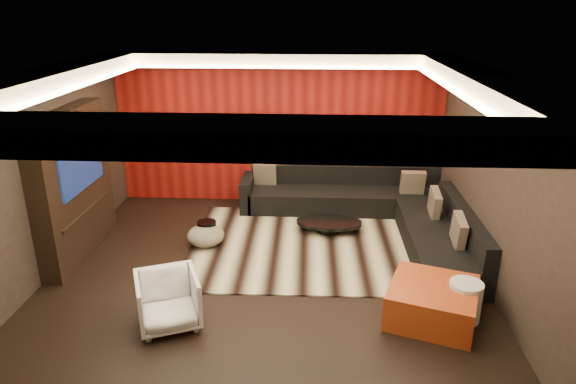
# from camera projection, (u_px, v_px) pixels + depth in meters

# --- Properties ---
(floor) EXTENTS (6.00, 6.00, 0.02)m
(floor) POSITION_uv_depth(u_px,v_px,m) (264.00, 277.00, 7.17)
(floor) COLOR black
(floor) RESTS_ON ground
(ceiling) EXTENTS (6.00, 6.00, 0.02)m
(ceiling) POSITION_uv_depth(u_px,v_px,m) (260.00, 72.00, 6.19)
(ceiling) COLOR silver
(ceiling) RESTS_ON ground
(wall_back) EXTENTS (6.00, 0.02, 2.80)m
(wall_back) POSITION_uv_depth(u_px,v_px,m) (279.00, 129.00, 9.50)
(wall_back) COLOR black
(wall_back) RESTS_ON ground
(wall_left) EXTENTS (0.02, 6.00, 2.80)m
(wall_left) POSITION_uv_depth(u_px,v_px,m) (38.00, 178.00, 6.84)
(wall_left) COLOR black
(wall_left) RESTS_ON ground
(wall_right) EXTENTS (0.02, 6.00, 2.80)m
(wall_right) POSITION_uv_depth(u_px,v_px,m) (498.00, 187.00, 6.53)
(wall_right) COLOR black
(wall_right) RESTS_ON ground
(red_feature_wall) EXTENTS (5.98, 0.05, 2.78)m
(red_feature_wall) POSITION_uv_depth(u_px,v_px,m) (279.00, 130.00, 9.46)
(red_feature_wall) COLOR #6B0C0A
(red_feature_wall) RESTS_ON ground
(soffit_back) EXTENTS (6.00, 0.60, 0.22)m
(soffit_back) POSITION_uv_depth(u_px,v_px,m) (277.00, 59.00, 8.76)
(soffit_back) COLOR silver
(soffit_back) RESTS_ON ground
(soffit_front) EXTENTS (6.00, 0.60, 0.22)m
(soffit_front) POSITION_uv_depth(u_px,v_px,m) (221.00, 137.00, 3.71)
(soffit_front) COLOR silver
(soffit_front) RESTS_ON ground
(soffit_left) EXTENTS (0.60, 4.80, 0.22)m
(soffit_left) POSITION_uv_depth(u_px,v_px,m) (45.00, 81.00, 6.38)
(soffit_left) COLOR silver
(soffit_left) RESTS_ON ground
(soffit_right) EXTENTS (0.60, 4.80, 0.22)m
(soffit_right) POSITION_uv_depth(u_px,v_px,m) (487.00, 84.00, 6.09)
(soffit_right) COLOR silver
(soffit_right) RESTS_ON ground
(cove_back) EXTENTS (4.80, 0.08, 0.04)m
(cove_back) POSITION_uv_depth(u_px,v_px,m) (276.00, 67.00, 8.48)
(cove_back) COLOR #FFD899
(cove_back) RESTS_ON ground
(cove_front) EXTENTS (4.80, 0.08, 0.04)m
(cove_front) POSITION_uv_depth(u_px,v_px,m) (229.00, 137.00, 4.06)
(cove_front) COLOR #FFD899
(cove_front) RESTS_ON ground
(cove_left) EXTENTS (0.08, 4.80, 0.04)m
(cove_left) POSITION_uv_depth(u_px,v_px,m) (73.00, 88.00, 6.39)
(cove_left) COLOR #FFD899
(cove_left) RESTS_ON ground
(cove_right) EXTENTS (0.08, 4.80, 0.04)m
(cove_right) POSITION_uv_depth(u_px,v_px,m) (457.00, 91.00, 6.14)
(cove_right) COLOR #FFD899
(cove_right) RESTS_ON ground
(tv_surround) EXTENTS (0.30, 2.00, 2.20)m
(tv_surround) POSITION_uv_depth(u_px,v_px,m) (73.00, 185.00, 7.50)
(tv_surround) COLOR black
(tv_surround) RESTS_ON ground
(tv_screen) EXTENTS (0.04, 1.30, 0.80)m
(tv_screen) POSITION_uv_depth(u_px,v_px,m) (81.00, 162.00, 7.37)
(tv_screen) COLOR black
(tv_screen) RESTS_ON ground
(tv_shelf) EXTENTS (0.04, 1.60, 0.04)m
(tv_shelf) POSITION_uv_depth(u_px,v_px,m) (88.00, 210.00, 7.63)
(tv_shelf) COLOR black
(tv_shelf) RESTS_ON ground
(rug) EXTENTS (4.05, 3.07, 0.02)m
(rug) POSITION_uv_depth(u_px,v_px,m) (318.00, 245.00, 8.08)
(rug) COLOR #C2B78E
(rug) RESTS_ON floor
(coffee_table) EXTENTS (1.15, 1.15, 0.18)m
(coffee_table) POSITION_uv_depth(u_px,v_px,m) (329.00, 226.00, 8.53)
(coffee_table) COLOR black
(coffee_table) RESTS_ON rug
(drum_stool) EXTENTS (0.37, 0.37, 0.35)m
(drum_stool) POSITION_uv_depth(u_px,v_px,m) (207.00, 232.00, 8.11)
(drum_stool) COLOR black
(drum_stool) RESTS_ON rug
(striped_pouf) EXTENTS (0.76, 0.76, 0.32)m
(striped_pouf) POSITION_uv_depth(u_px,v_px,m) (206.00, 236.00, 8.02)
(striped_pouf) COLOR beige
(striped_pouf) RESTS_ON rug
(white_side_table) EXTENTS (0.42, 0.42, 0.49)m
(white_side_table) POSITION_uv_depth(u_px,v_px,m) (465.00, 301.00, 6.13)
(white_side_table) COLOR silver
(white_side_table) RESTS_ON floor
(orange_ottoman) EXTENTS (1.27, 1.27, 0.44)m
(orange_ottoman) POSITION_uv_depth(u_px,v_px,m) (432.00, 302.00, 6.16)
(orange_ottoman) COLOR #A12614
(orange_ottoman) RESTS_ON floor
(armchair) EXTENTS (0.91, 0.93, 0.65)m
(armchair) POSITION_uv_depth(u_px,v_px,m) (168.00, 300.00, 6.00)
(armchair) COLOR silver
(armchair) RESTS_ON floor
(sectional_sofa) EXTENTS (3.65, 3.50, 0.75)m
(sectional_sofa) POSITION_uv_depth(u_px,v_px,m) (376.00, 211.00, 8.73)
(sectional_sofa) COLOR black
(sectional_sofa) RESTS_ON floor
(throw_pillows) EXTENTS (3.21, 2.74, 0.50)m
(throw_pillows) POSITION_uv_depth(u_px,v_px,m) (386.00, 195.00, 8.44)
(throw_pillows) COLOR tan
(throw_pillows) RESTS_ON sectional_sofa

